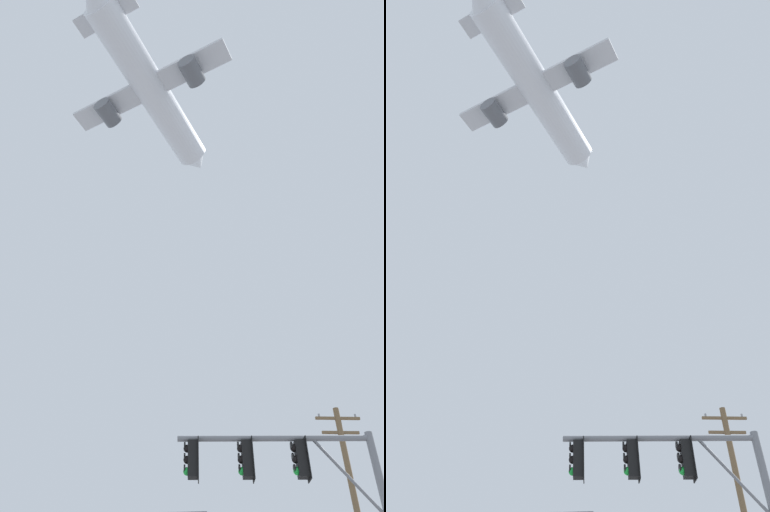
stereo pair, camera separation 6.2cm
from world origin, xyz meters
TOP-DOWN VIEW (x-y plane):
  - signal_pole_near at (3.37, 9.01)m, footprint 5.15×0.56m
  - airplane at (-2.76, 19.26)m, footprint 14.88×19.27m

SIDE VIEW (x-z plane):
  - signal_pole_near at x=3.37m, z-range 1.59..7.47m
  - airplane at x=-2.76m, z-range 38.63..44.26m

